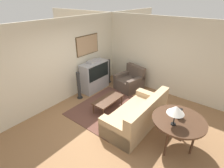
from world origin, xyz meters
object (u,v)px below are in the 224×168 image
object	(u,v)px
console_table	(179,122)
speaker_tower_right	(109,72)
mantel_clock	(179,113)
coffee_table	(108,100)
couch	(137,116)
tv	(95,76)
speaker_tower_left	(79,86)
armchair	(130,82)
table_lamp	(176,110)

from	to	relation	value
console_table	speaker_tower_right	world-z (taller)	speaker_tower_right
mantel_clock	speaker_tower_right	xyz separation A→B (m)	(1.67, 3.43, -0.44)
console_table	speaker_tower_right	size ratio (longest dim) A/B	1.20
coffee_table	speaker_tower_right	bearing A→B (deg)	38.62
couch	coffee_table	distance (m)	1.13
tv	coffee_table	distance (m)	1.46
coffee_table	speaker_tower_left	size ratio (longest dim) A/B	1.04
armchair	mantel_clock	bearing A→B (deg)	-22.16
mantel_clock	speaker_tower_right	world-z (taller)	mantel_clock
armchair	mantel_clock	size ratio (longest dim) A/B	4.87
table_lamp	tv	bearing A→B (deg)	71.26
armchair	console_table	size ratio (longest dim) A/B	0.87
mantel_clock	tv	bearing A→B (deg)	76.17
tv	speaker_tower_left	distance (m)	0.83
coffee_table	table_lamp	world-z (taller)	table_lamp
mantel_clock	console_table	bearing A→B (deg)	-147.54
armchair	speaker_tower_left	distance (m)	1.97
console_table	coffee_table	bearing A→B (deg)	85.04
tv	mantel_clock	xyz separation A→B (m)	(-0.85, -3.44, 0.34)
tv	table_lamp	size ratio (longest dim) A/B	2.51
tv	speaker_tower_left	size ratio (longest dim) A/B	1.20
tv	speaker_tower_left	xyz separation A→B (m)	(-0.82, -0.01, -0.09)
couch	table_lamp	bearing A→B (deg)	71.82
table_lamp	mantel_clock	world-z (taller)	table_lamp
tv	speaker_tower_left	world-z (taller)	tv
tv	coffee_table	world-z (taller)	tv
mantel_clock	speaker_tower_right	distance (m)	3.84
console_table	mantel_clock	xyz separation A→B (m)	(0.07, 0.05, 0.17)
tv	speaker_tower_right	xyz separation A→B (m)	(0.82, -0.01, -0.09)
coffee_table	armchair	bearing A→B (deg)	7.72
table_lamp	speaker_tower_left	xyz separation A→B (m)	(0.35, 3.43, -0.71)
armchair	speaker_tower_right	bearing A→B (deg)	-165.11
console_table	couch	bearing A→B (deg)	84.67
couch	coffee_table	world-z (taller)	couch
speaker_tower_right	speaker_tower_left	bearing A→B (deg)	180.00
couch	mantel_clock	xyz separation A→B (m)	(-0.03, -1.06, 0.60)
tv	coffee_table	size ratio (longest dim) A/B	1.15
tv	couch	world-z (taller)	tv
console_table	speaker_tower_left	size ratio (longest dim) A/B	1.20
coffee_table	speaker_tower_left	xyz separation A→B (m)	(-0.10, 1.23, 0.13)
coffee_table	couch	bearing A→B (deg)	-94.60
armchair	coffee_table	xyz separation A→B (m)	(-1.58, -0.21, 0.04)
couch	speaker_tower_right	size ratio (longest dim) A/B	2.03
tv	mantel_clock	world-z (taller)	tv
console_table	table_lamp	bearing A→B (deg)	169.46
console_table	table_lamp	world-z (taller)	table_lamp
table_lamp	mantel_clock	distance (m)	0.42
tv	console_table	bearing A→B (deg)	-104.75
table_lamp	coffee_table	bearing A→B (deg)	78.56
couch	table_lamp	xyz separation A→B (m)	(-0.35, -1.06, 0.87)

